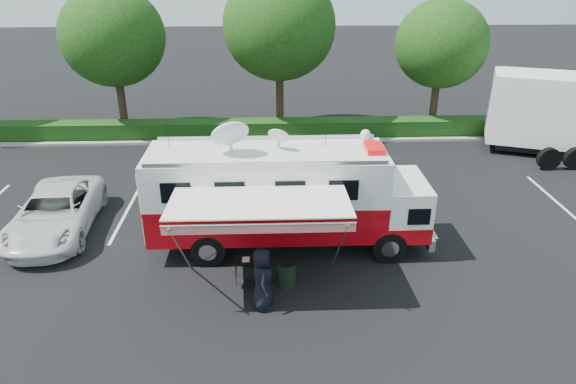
% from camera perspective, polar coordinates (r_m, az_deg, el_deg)
% --- Properties ---
extents(ground_plane, '(120.00, 120.00, 0.00)m').
position_cam_1_polar(ground_plane, '(18.61, 0.06, -5.96)').
color(ground_plane, black).
rests_on(ground_plane, ground).
extents(back_border, '(60.00, 6.14, 8.87)m').
position_cam_1_polar(back_border, '(29.24, 1.38, 16.10)').
color(back_border, '#9E998E').
rests_on(back_border, ground_plane).
extents(stall_lines, '(24.12, 5.50, 0.01)m').
position_cam_1_polar(stall_lines, '(21.22, -1.60, -1.78)').
color(stall_lines, silver).
rests_on(stall_lines, ground_plane).
extents(command_truck, '(9.64, 2.65, 4.63)m').
position_cam_1_polar(command_truck, '(17.66, -0.21, -0.45)').
color(command_truck, black).
rests_on(command_truck, ground_plane).
extents(awning, '(5.26, 2.71, 3.18)m').
position_cam_1_polar(awning, '(14.75, -3.21, -1.63)').
color(awning, white).
rests_on(awning, ground_plane).
extents(white_suv, '(3.03, 5.92, 1.60)m').
position_cam_1_polar(white_suv, '(21.37, -24.05, -3.97)').
color(white_suv, silver).
rests_on(white_suv, ground_plane).
extents(person, '(0.71, 1.01, 1.97)m').
position_cam_1_polar(person, '(15.74, -2.79, -12.55)').
color(person, black).
rests_on(person, ground_plane).
extents(folding_table, '(1.02, 0.82, 0.77)m').
position_cam_1_polar(folding_table, '(16.44, -4.53, -7.71)').
color(folding_table, black).
rests_on(folding_table, ground_plane).
extents(folding_chair, '(0.53, 0.55, 0.92)m').
position_cam_1_polar(folding_chair, '(15.91, -4.24, -9.71)').
color(folding_chair, black).
rests_on(folding_chair, ground_plane).
extents(trash_bin, '(0.60, 0.60, 0.90)m').
position_cam_1_polar(trash_bin, '(16.32, -0.12, -9.02)').
color(trash_bin, black).
rests_on(trash_bin, ground_plane).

